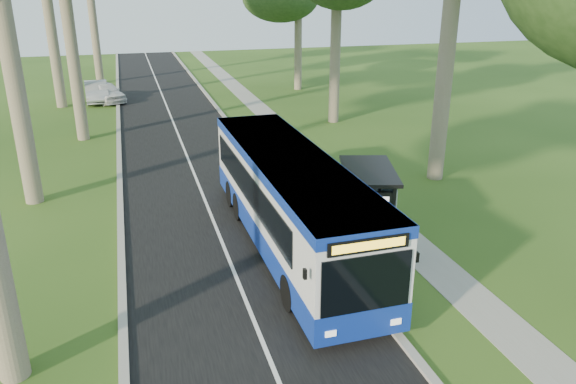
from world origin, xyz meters
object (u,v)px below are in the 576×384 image
object	(u,v)px
bus	(290,202)
bus_shelter	(377,195)
car_white	(106,92)
car_silver	(97,92)
litter_bin	(322,194)
bus_stop_sign	(356,224)

from	to	relation	value
bus	bus_shelter	bearing A→B (deg)	-16.67
car_white	car_silver	xyz separation A→B (m)	(-0.71, 0.32, 0.02)
bus_shelter	car_silver	bearing A→B (deg)	124.86
litter_bin	car_silver	world-z (taller)	car_silver
bus_shelter	car_white	bearing A→B (deg)	123.80
bus	car_silver	distance (m)	29.40
bus	litter_bin	size ratio (longest dim) A/B	13.30
bus	bus_shelter	size ratio (longest dim) A/B	3.52
bus	bus_shelter	world-z (taller)	bus
bus	bus_stop_sign	world-z (taller)	bus
bus	bus_stop_sign	bearing A→B (deg)	-51.02
bus	bus_stop_sign	distance (m)	2.55
litter_bin	car_silver	distance (m)	26.79
bus_shelter	car_silver	xyz separation A→B (m)	(-10.15, 29.29, -1.19)
car_silver	bus	bearing A→B (deg)	-79.65
bus_stop_sign	car_silver	distance (m)	31.71
bus	car_silver	bearing A→B (deg)	103.47
bus_stop_sign	bus_shelter	world-z (taller)	bus_shelter
bus_stop_sign	litter_bin	world-z (taller)	bus_stop_sign
litter_bin	car_white	xyz separation A→B (m)	(-9.01, 24.64, 0.28)
bus_stop_sign	car_white	xyz separation A→B (m)	(-8.19, 30.10, -0.77)
bus_stop_sign	car_silver	bearing A→B (deg)	93.11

